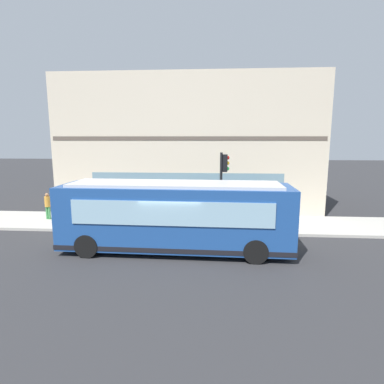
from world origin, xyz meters
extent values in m
plane|color=#2D2D30|center=(0.00, 0.00, 0.00)|extent=(120.00, 120.00, 0.00)
cube|color=#B2ADA3|center=(4.51, 0.00, 0.07)|extent=(3.83, 40.00, 0.15)
cube|color=beige|center=(10.60, 0.00, 4.50)|extent=(8.35, 17.33, 9.00)
cube|color=brown|center=(6.58, 0.00, 4.95)|extent=(0.36, 16.98, 0.24)
cube|color=slate|center=(6.48, 0.00, 1.60)|extent=(0.12, 12.13, 2.40)
cube|color=#1E478C|center=(0.22, -0.07, 1.60)|extent=(2.71, 10.05, 2.70)
cube|color=silver|center=(0.22, -0.07, 3.01)|extent=(2.31, 9.04, 0.12)
cube|color=#8CB2C6|center=(0.32, 4.90, 2.05)|extent=(2.20, 0.13, 1.20)
cube|color=#8CB2C6|center=(1.49, -0.10, 2.00)|extent=(0.23, 8.20, 1.00)
cube|color=#8CB2C6|center=(-1.05, -0.05, 2.00)|extent=(0.23, 8.20, 1.00)
cube|color=black|center=(0.22, -0.07, 0.43)|extent=(2.75, 10.09, 0.20)
cylinder|color=black|center=(1.44, 3.50, 0.50)|extent=(0.32, 1.01, 1.00)
cylinder|color=black|center=(-0.86, 3.55, 0.50)|extent=(0.32, 1.01, 1.00)
cylinder|color=black|center=(1.30, -3.50, 0.50)|extent=(0.32, 1.01, 1.00)
cylinder|color=black|center=(-1.00, -3.45, 0.50)|extent=(0.32, 1.01, 1.00)
cylinder|color=black|center=(3.21, -2.12, 2.19)|extent=(0.14, 0.14, 4.08)
cube|color=black|center=(3.21, -2.31, 3.68)|extent=(0.32, 0.24, 0.90)
sphere|color=red|center=(3.21, -2.44, 3.96)|extent=(0.20, 0.20, 0.20)
sphere|color=yellow|center=(3.21, -2.44, 3.68)|extent=(0.20, 0.20, 0.20)
sphere|color=green|center=(3.21, -2.44, 3.40)|extent=(0.20, 0.20, 0.20)
cylinder|color=red|center=(3.40, 1.16, 0.43)|extent=(0.24, 0.24, 0.55)
sphere|color=red|center=(3.40, 1.16, 0.78)|extent=(0.22, 0.22, 0.22)
cylinder|color=red|center=(3.40, 0.99, 0.48)|extent=(0.10, 0.12, 0.10)
cylinder|color=red|center=(3.57, 1.16, 0.48)|extent=(0.12, 0.10, 0.10)
cylinder|color=#3359A5|center=(3.71, -4.30, 0.56)|extent=(0.14, 0.14, 0.81)
cylinder|color=#3359A5|center=(3.89, -4.30, 0.56)|extent=(0.14, 0.14, 0.81)
cylinder|color=#3F8C4C|center=(3.80, -4.30, 1.29)|extent=(0.32, 0.32, 0.64)
sphere|color=beige|center=(3.80, -4.30, 1.72)|extent=(0.22, 0.22, 0.22)
cylinder|color=#3F8C4C|center=(4.54, 8.08, 0.54)|extent=(0.14, 0.14, 0.77)
cylinder|color=#3F8C4C|center=(4.59, 8.25, 0.54)|extent=(0.14, 0.14, 0.77)
cylinder|color=gold|center=(4.56, 8.16, 1.23)|extent=(0.32, 0.32, 0.61)
sphere|color=#9E704C|center=(4.56, 8.16, 1.64)|extent=(0.21, 0.21, 0.21)
cylinder|color=#99994C|center=(5.18, -1.83, 0.57)|extent=(0.14, 0.14, 0.84)
cylinder|color=#99994C|center=(5.33, -1.93, 0.57)|extent=(0.14, 0.14, 0.84)
cylinder|color=#3F8C4C|center=(5.26, -1.88, 1.33)|extent=(0.32, 0.32, 0.67)
sphere|color=#9E704C|center=(5.26, -1.88, 1.78)|extent=(0.23, 0.23, 0.23)
cylinder|color=#B23338|center=(3.77, -0.36, 0.57)|extent=(0.14, 0.14, 0.84)
cylinder|color=#B23338|center=(3.94, -0.43, 0.57)|extent=(0.14, 0.14, 0.84)
cylinder|color=#B23338|center=(3.85, -0.40, 1.33)|extent=(0.32, 0.32, 0.67)
sphere|color=#9E704C|center=(3.85, -0.40, 1.77)|extent=(0.23, 0.23, 0.23)
camera|label=1|loc=(-13.06, -1.76, 4.98)|focal=29.28mm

